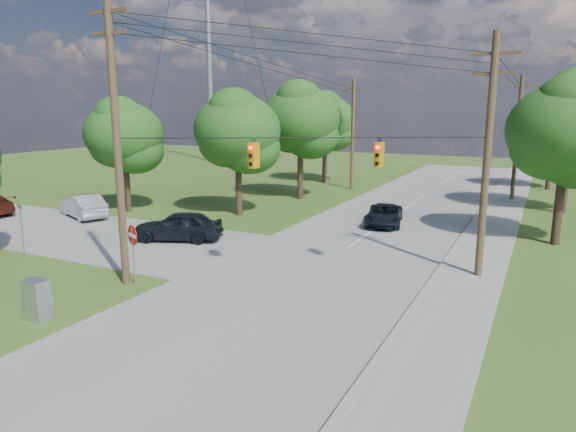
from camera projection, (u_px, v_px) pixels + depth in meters
The scene contains 22 objects.
ground at pixel (209, 304), 19.81m from camera, with size 140.00×140.00×0.00m, color #37561C.
main_road at pixel (309, 274), 23.30m from camera, with size 10.00×100.00×0.03m, color gray.
sidewalk_east at pixel (463, 297), 20.34m from camera, with size 2.60×100.00×0.12m, color #A09E96.
pole_sw at pixel (117, 138), 20.92m from camera, with size 2.00×0.32×12.00m.
pole_ne at pixel (487, 155), 21.77m from camera, with size 2.00×0.32×10.50m.
pole_north_e at pixel (517, 138), 41.07m from camera, with size 2.00×0.32×10.00m.
pole_north_w at pixel (353, 134), 47.19m from camera, with size 2.00×0.32×10.00m.
power_lines at pixel (353, 75), 27.37m from camera, with size 13.93×29.62×4.93m.
traffic_signals at pixel (317, 155), 21.43m from camera, with size 4.91×3.27×1.05m.
tree_w_near at pixel (238, 130), 35.24m from camera, with size 6.00×6.00×8.40m.
tree_w_mid at pixel (301, 119), 41.66m from camera, with size 6.40×6.40×9.22m.
tree_w_far at pixel (325, 120), 51.35m from camera, with size 6.00×6.00×8.73m.
tree_e_near at pixel (567, 130), 27.24m from camera, with size 6.20×6.20×8.81m.
tree_e_mid at pixel (572, 116), 35.62m from camera, with size 6.60×6.60×9.64m.
tree_e_far at pixel (554, 125), 46.76m from camera, with size 5.80×5.80×8.32m.
tree_cross_n at pixel (124, 134), 36.64m from camera, with size 5.60×5.60×7.91m.
car_cross_dark at pixel (178, 226), 29.08m from camera, with size 1.99×4.95×1.69m, color black.
car_cross_silver at pixel (83, 206), 35.28m from camera, with size 1.73×4.97×1.64m, color #B2B3B9.
car_main_north at pixel (384, 215), 33.05m from camera, with size 2.17×4.71×1.31m, color black.
control_cabinet at pixel (37, 300), 18.14m from camera, with size 0.82×0.59×1.48m, color #929597.
do_not_enter_sign at pixel (133, 242), 21.57m from camera, with size 0.81×0.36×2.61m.
street_name_sign at pixel (21, 224), 25.62m from camera, with size 0.76×0.36×2.74m.
Camera 1 is at (11.16, -15.32, 7.36)m, focal length 32.00 mm.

